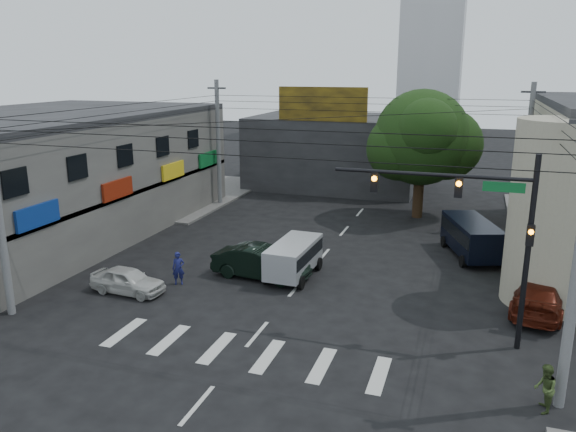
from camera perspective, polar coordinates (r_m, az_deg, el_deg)
The scene contains 17 objects.
ground at distance 24.82m, azimuth -0.57°, elevation -8.96°, with size 160.00×160.00×0.00m, color black.
sidewalk_far_left at distance 47.99m, azimuth -14.01°, elevation 2.43°, with size 16.00×16.00×0.15m, color #514F4C.
building_left at distance 37.99m, azimuth -23.99°, elevation 3.68°, with size 14.00×24.00×7.00m, color #4E4B48.
corner_column at distance 26.40m, azimuth 25.72°, elevation 0.17°, with size 4.00×4.00×8.00m, color gray.
building_far at distance 49.32m, azimuth 4.93°, elevation 6.60°, with size 14.00×10.00×6.00m, color #232326.
billboard at distance 44.15m, azimuth 3.52°, elevation 11.28°, with size 7.00×0.30×2.60m, color olive.
street_tree at distance 38.88m, azimuth 13.42°, elevation 7.73°, with size 6.40×6.40×8.70m.
traffic_gantry at distance 21.10m, azimuth 18.96°, elevation -0.20°, with size 7.10×0.35×7.20m.
utility_pole_far_left at distance 41.88m, azimuth -7.09°, elevation 7.29°, with size 0.32×0.32×9.20m, color #59595B.
utility_pole_far_right at distance 37.97m, azimuth 23.03°, elevation 5.46°, with size 0.32×0.32×9.20m, color #59595B.
dark_sedan at distance 27.55m, azimuth -2.76°, elevation -4.74°, with size 4.93×2.09×1.58m, color black.
white_compact at distance 26.83m, azimuth -15.97°, elevation -6.31°, with size 3.61×1.64×1.20m, color #BCBCB7.
maroon_sedan at distance 26.10m, azimuth 24.11°, elevation -7.37°, with size 2.74×5.24×1.45m, color #46140A.
silver_minivan at distance 27.62m, azimuth 0.59°, elevation -4.48°, with size 1.85×4.15×1.76m, color #ABAEB4, non-canonical shape.
navy_van at distance 32.10m, azimuth 18.11°, elevation -2.23°, with size 3.46×5.34×2.00m, color black, non-canonical shape.
traffic_officer at distance 27.24m, azimuth -11.07°, elevation -5.23°, with size 0.69×0.60×1.59m, color #171950.
pedestrian_olive at distance 19.07m, azimuth 24.65°, elevation -15.66°, with size 0.58×0.75×1.53m, color #374922.
Camera 1 is at (7.44, -21.46, 10.01)m, focal length 35.00 mm.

